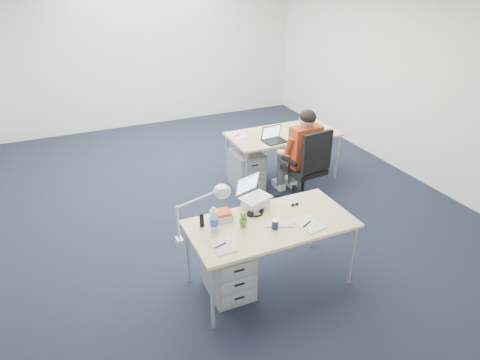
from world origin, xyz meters
name	(u,v)px	position (x,y,z in m)	size (l,w,h in m)	color
floor	(219,198)	(0.00, 0.00, 0.00)	(7.00, 7.00, 0.00)	black
room	(216,77)	(0.00, 0.00, 1.71)	(6.02, 7.02, 2.80)	white
desk_near	(271,227)	(-0.18, -1.86, 0.68)	(1.60, 0.80, 0.73)	#D1B878
desk_far	(283,136)	(1.11, 0.20, 0.68)	(1.60, 0.80, 0.73)	#D1B878
office_chair	(305,182)	(1.03, -0.58, 0.31)	(0.75, 0.75, 1.09)	black
seated_person	(299,154)	(1.03, -0.39, 0.65)	(0.41, 0.71, 1.30)	#A33817
drawer_pedestal_near	(228,269)	(-0.61, -1.81, 0.28)	(0.40, 0.50, 0.55)	#939598
drawer_pedestal_far	(247,169)	(0.51, 0.17, 0.28)	(0.40, 0.50, 0.55)	#939598
silver_laptop	(255,194)	(-0.19, -1.54, 0.89)	(0.30, 0.23, 0.32)	silver
wireless_keyboard	(279,224)	(-0.12, -1.92, 0.74)	(0.26, 0.11, 0.01)	white
computer_mouse	(274,226)	(-0.19, -1.95, 0.75)	(0.06, 0.09, 0.03)	white
headphones	(255,212)	(-0.24, -1.65, 0.75)	(0.20, 0.16, 0.03)	black
can_koozie	(275,224)	(-0.19, -1.97, 0.78)	(0.06, 0.06, 0.10)	#152141
water_bottle	(214,219)	(-0.73, -1.77, 0.86)	(0.08, 0.08, 0.25)	silver
bear_figurine	(243,220)	(-0.45, -1.81, 0.81)	(0.08, 0.06, 0.15)	#347B20
book_stack	(221,216)	(-0.59, -1.61, 0.77)	(0.20, 0.15, 0.09)	silver
cordless_phone	(202,220)	(-0.81, -1.65, 0.80)	(0.04, 0.02, 0.14)	black
papers_left	(222,246)	(-0.75, -2.02, 0.73)	(0.18, 0.26, 0.01)	#E0DF81
papers_right	(309,224)	(0.13, -2.04, 0.73)	(0.20, 0.29, 0.01)	#E0DF81
sunglasses	(295,205)	(0.20, -1.68, 0.74)	(0.09, 0.04, 0.02)	black
desk_lamp	(195,215)	(-0.93, -1.84, 1.00)	(0.47, 0.17, 0.53)	silver
dark_laptop	(275,134)	(0.84, -0.05, 0.84)	(0.31, 0.30, 0.22)	black
far_cup	(308,126)	(1.54, 0.20, 0.78)	(0.08, 0.08, 0.11)	white
far_papers	(239,136)	(0.47, 0.36, 0.73)	(0.21, 0.30, 0.01)	white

